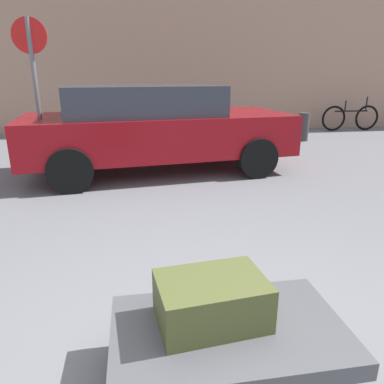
% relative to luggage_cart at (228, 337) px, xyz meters
% --- Properties ---
extents(ground_plane, '(60.00, 60.00, 0.00)m').
position_rel_luggage_cart_xyz_m(ground_plane, '(0.00, 0.00, -0.27)').
color(ground_plane, slate).
extents(luggage_cart, '(1.23, 0.73, 0.34)m').
position_rel_luggage_cart_xyz_m(luggage_cart, '(0.00, 0.00, 0.00)').
color(luggage_cart, '#4C4C51').
rests_on(luggage_cart, ground_plane).
extents(suitcase_olive_front_left, '(0.60, 0.44, 0.25)m').
position_rel_luggage_cart_xyz_m(suitcase_olive_front_left, '(-0.08, 0.06, 0.20)').
color(suitcase_olive_front_left, '#4C5128').
rests_on(suitcase_olive_front_left, luggage_cart).
extents(parked_car, '(4.48, 2.31, 1.42)m').
position_rel_luggage_cart_xyz_m(parked_car, '(-0.09, 4.54, 0.49)').
color(parked_car, maroon).
rests_on(parked_car, ground_plane).
extents(bicycle_leaning, '(1.76, 0.09, 0.96)m').
position_rel_luggage_cart_xyz_m(bicycle_leaning, '(5.84, 8.28, 0.11)').
color(bicycle_leaning, black).
rests_on(bicycle_leaning, ground_plane).
extents(bollard_kerb_near, '(0.25, 0.25, 0.68)m').
position_rel_luggage_cart_xyz_m(bollard_kerb_near, '(2.28, 6.91, 0.07)').
color(bollard_kerb_near, '#383838').
rests_on(bollard_kerb_near, ground_plane).
extents(bollard_kerb_mid, '(0.25, 0.25, 0.68)m').
position_rel_luggage_cart_xyz_m(bollard_kerb_mid, '(3.73, 6.91, 0.07)').
color(bollard_kerb_mid, '#383838').
rests_on(bollard_kerb_mid, ground_plane).
extents(no_parking_sign, '(0.50, 0.07, 2.36)m').
position_rel_luggage_cart_xyz_m(no_parking_sign, '(-1.84, 4.37, 1.20)').
color(no_parking_sign, slate).
rests_on(no_parking_sign, ground_plane).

